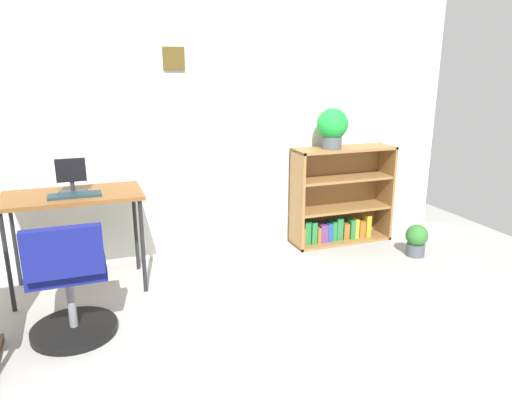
{
  "coord_description": "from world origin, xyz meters",
  "views": [
    {
      "loc": [
        -0.76,
        -1.87,
        1.6
      ],
      "look_at": [
        0.45,
        1.42,
        0.57
      ],
      "focal_mm": 33.9,
      "sensor_mm": 36.0,
      "label": 1
    }
  ],
  "objects_px": {
    "desk": "(73,203)",
    "monitor": "(72,178)",
    "potted_plant_on_shelf": "(332,127)",
    "potted_plant_floor": "(416,239)",
    "office_chair": "(69,288)",
    "keyboard": "(75,195)",
    "bookshelf_low": "(338,201)"
  },
  "relations": [
    {
      "from": "potted_plant_floor",
      "to": "keyboard",
      "type": "bearing_deg",
      "value": 175.11
    },
    {
      "from": "office_chair",
      "to": "potted_plant_on_shelf",
      "type": "xyz_separation_m",
      "value": [
        2.24,
        0.93,
        0.76
      ]
    },
    {
      "from": "monitor",
      "to": "desk",
      "type": "bearing_deg",
      "value": -98.43
    },
    {
      "from": "bookshelf_low",
      "to": "desk",
      "type": "bearing_deg",
      "value": -173.3
    },
    {
      "from": "potted_plant_floor",
      "to": "bookshelf_low",
      "type": "bearing_deg",
      "value": 126.98
    },
    {
      "from": "monitor",
      "to": "bookshelf_low",
      "type": "distance_m",
      "value": 2.36
    },
    {
      "from": "office_chair",
      "to": "potted_plant_on_shelf",
      "type": "distance_m",
      "value": 2.54
    },
    {
      "from": "monitor",
      "to": "office_chair",
      "type": "xyz_separation_m",
      "value": [
        -0.06,
        -0.76,
        -0.5
      ]
    },
    {
      "from": "monitor",
      "to": "keyboard",
      "type": "bearing_deg",
      "value": -85.7
    },
    {
      "from": "potted_plant_on_shelf",
      "to": "office_chair",
      "type": "bearing_deg",
      "value": -157.47
    },
    {
      "from": "desk",
      "to": "monitor",
      "type": "height_order",
      "value": "monitor"
    },
    {
      "from": "office_chair",
      "to": "potted_plant_floor",
      "type": "distance_m",
      "value": 2.85
    },
    {
      "from": "keyboard",
      "to": "potted_plant_floor",
      "type": "distance_m",
      "value": 2.82
    },
    {
      "from": "office_chair",
      "to": "potted_plant_floor",
      "type": "relative_size",
      "value": 2.74
    },
    {
      "from": "office_chair",
      "to": "bookshelf_low",
      "type": "distance_m",
      "value": 2.57
    },
    {
      "from": "desk",
      "to": "keyboard",
      "type": "relative_size",
      "value": 2.73
    },
    {
      "from": "keyboard",
      "to": "bookshelf_low",
      "type": "distance_m",
      "value": 2.35
    },
    {
      "from": "desk",
      "to": "potted_plant_floor",
      "type": "relative_size",
      "value": 3.41
    },
    {
      "from": "potted_plant_on_shelf",
      "to": "keyboard",
      "type": "bearing_deg",
      "value": -172.0
    },
    {
      "from": "potted_plant_floor",
      "to": "office_chair",
      "type": "bearing_deg",
      "value": -172.11
    },
    {
      "from": "potted_plant_on_shelf",
      "to": "potted_plant_floor",
      "type": "xyz_separation_m",
      "value": [
        0.58,
        -0.54,
        -0.94
      ]
    },
    {
      "from": "office_chair",
      "to": "potted_plant_floor",
      "type": "bearing_deg",
      "value": 7.89
    },
    {
      "from": "keyboard",
      "to": "desk",
      "type": "bearing_deg",
      "value": 100.75
    },
    {
      "from": "monitor",
      "to": "office_chair",
      "type": "bearing_deg",
      "value": -94.84
    },
    {
      "from": "office_chair",
      "to": "bookshelf_low",
      "type": "xyz_separation_m",
      "value": [
        2.37,
        0.99,
        0.05
      ]
    },
    {
      "from": "monitor",
      "to": "office_chair",
      "type": "distance_m",
      "value": 0.91
    },
    {
      "from": "potted_plant_on_shelf",
      "to": "potted_plant_floor",
      "type": "distance_m",
      "value": 1.23
    },
    {
      "from": "desk",
      "to": "monitor",
      "type": "distance_m",
      "value": 0.18
    },
    {
      "from": "keyboard",
      "to": "potted_plant_on_shelf",
      "type": "xyz_separation_m",
      "value": [
        2.17,
        0.3,
        0.35
      ]
    },
    {
      "from": "desk",
      "to": "keyboard",
      "type": "xyz_separation_m",
      "value": [
        0.02,
        -0.09,
        0.08
      ]
    },
    {
      "from": "desk",
      "to": "office_chair",
      "type": "bearing_deg",
      "value": -94.6
    },
    {
      "from": "monitor",
      "to": "keyboard",
      "type": "relative_size",
      "value": 0.7
    }
  ]
}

